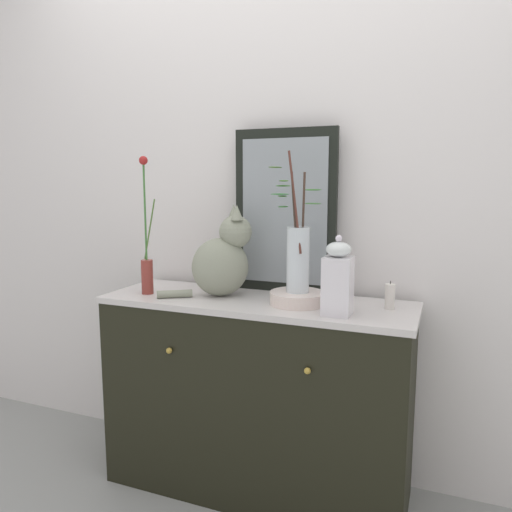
% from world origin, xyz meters
% --- Properties ---
extents(ground_plane, '(6.00, 6.00, 0.00)m').
position_xyz_m(ground_plane, '(0.00, 0.00, 0.00)').
color(ground_plane, gray).
extents(wall_back, '(4.40, 0.08, 2.60)m').
position_xyz_m(wall_back, '(0.00, 0.29, 1.30)').
color(wall_back, silver).
rests_on(wall_back, ground_plane).
extents(sideboard, '(1.28, 0.44, 0.83)m').
position_xyz_m(sideboard, '(0.00, -0.00, 0.42)').
color(sideboard, black).
rests_on(sideboard, ground_plane).
extents(mirror_leaning, '(0.45, 0.03, 0.70)m').
position_xyz_m(mirror_leaning, '(0.06, 0.19, 1.18)').
color(mirror_leaning, black).
rests_on(mirror_leaning, sideboard).
extents(cat_sitting, '(0.38, 0.30, 0.38)m').
position_xyz_m(cat_sitting, '(-0.16, 0.02, 0.99)').
color(cat_sitting, gray).
rests_on(cat_sitting, sideboard).
extents(vase_slim_green, '(0.08, 0.05, 0.58)m').
position_xyz_m(vase_slim_green, '(-0.47, -0.07, 0.97)').
color(vase_slim_green, brown).
rests_on(vase_slim_green, sideboard).
extents(bowl_porcelain, '(0.22, 0.22, 0.05)m').
position_xyz_m(bowl_porcelain, '(0.18, -0.01, 0.86)').
color(bowl_porcelain, silver).
rests_on(bowl_porcelain, sideboard).
extents(vase_glass_clear, '(0.19, 0.17, 0.54)m').
position_xyz_m(vase_glass_clear, '(0.18, -0.01, 1.03)').
color(vase_glass_clear, silver).
rests_on(vase_glass_clear, bowl_porcelain).
extents(jar_lidded_porcelain, '(0.10, 0.10, 0.29)m').
position_xyz_m(jar_lidded_porcelain, '(0.36, -0.11, 0.96)').
color(jar_lidded_porcelain, white).
rests_on(jar_lidded_porcelain, sideboard).
extents(candle_pillar, '(0.04, 0.04, 0.11)m').
position_xyz_m(candle_pillar, '(0.52, 0.05, 0.88)').
color(candle_pillar, silver).
rests_on(candle_pillar, sideboard).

